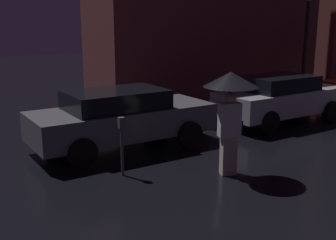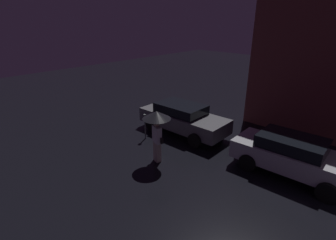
{
  "view_description": "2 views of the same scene",
  "coord_description": "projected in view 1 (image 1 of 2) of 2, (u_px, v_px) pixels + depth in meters",
  "views": [
    {
      "loc": [
        -13.83,
        -7.64,
        3.12
      ],
      "look_at": [
        -9.08,
        0.15,
        0.91
      ],
      "focal_mm": 45.0,
      "sensor_mm": 36.0,
      "label": 1
    },
    {
      "loc": [
        -1.94,
        -7.71,
        5.41
      ],
      "look_at": [
        -9.15,
        -0.04,
        1.22
      ],
      "focal_mm": 28.0,
      "sensor_mm": 36.0,
      "label": 2
    }
  ],
  "objects": [
    {
      "name": "parked_car_grey",
      "position": [
        121.0,
        117.0,
        10.27
      ],
      "size": [
        4.51,
        1.94,
        1.45
      ],
      "rotation": [
        0.0,
        0.0,
        0.02
      ],
      "color": "slate",
      "rests_on": "ground"
    },
    {
      "name": "parking_meter",
      "position": [
        122.0,
        140.0,
        8.41
      ],
      "size": [
        0.12,
        0.1,
        1.22
      ],
      "color": "#4C5154",
      "rests_on": "ground"
    },
    {
      "name": "pedestrian_with_umbrella",
      "position": [
        230.0,
        94.0,
        8.26
      ],
      "size": [
        1.09,
        1.09,
        2.11
      ],
      "rotation": [
        0.0,
        0.0,
        -0.3
      ],
      "color": "beige",
      "rests_on": "ground"
    },
    {
      "name": "parked_car_silver",
      "position": [
        281.0,
        97.0,
        12.85
      ],
      "size": [
        4.33,
        1.9,
        1.45
      ],
      "rotation": [
        0.0,
        0.0,
        0.04
      ],
      "color": "#B7B7BF",
      "rests_on": "ground"
    },
    {
      "name": "street_lamp_near",
      "position": [
        307.0,
        27.0,
        16.23
      ],
      "size": [
        0.39,
        0.39,
        4.15
      ],
      "color": "black",
      "rests_on": "ground"
    }
  ]
}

